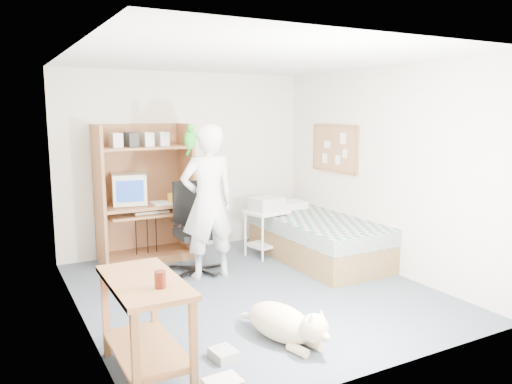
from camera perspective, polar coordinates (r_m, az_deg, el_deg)
floor at (r=5.65m, az=-0.34°, el=-11.14°), size 4.00×4.00×0.00m
wall_back at (r=7.15m, az=-7.96°, el=3.41°), size 3.60×0.02×2.50m
wall_right at (r=6.39m, az=14.04°, el=2.52°), size 0.02×4.00×2.50m
wall_left at (r=4.77m, az=-19.77°, el=0.04°), size 0.02×4.00×2.50m
ceiling at (r=5.32m, az=-0.36°, el=14.99°), size 3.60×4.00×0.02m
computer_hutch at (r=6.75m, az=-12.66°, el=-0.76°), size 1.20×0.63×1.80m
bed at (r=6.72m, az=6.99°, el=-5.29°), size 1.02×2.02×0.66m
side_desk at (r=3.88m, az=-12.52°, el=-13.31°), size 0.50×1.00×0.75m
corkboard at (r=7.04m, az=8.97°, el=4.93°), size 0.04×0.94×0.66m
office_chair at (r=6.24m, az=-6.94°, el=-5.45°), size 0.62×0.62×1.09m
person at (r=5.87m, az=-5.49°, el=-1.18°), size 0.68×0.46×1.82m
parrot at (r=5.72m, az=-7.52°, el=6.12°), size 0.13×0.23×0.37m
dog at (r=4.43m, az=3.32°, el=-14.72°), size 0.49×1.02×0.39m
printer_cart at (r=6.84m, az=1.22°, el=-3.85°), size 0.60×0.52×0.63m
printer at (r=6.77m, az=1.23°, el=-1.36°), size 0.48×0.40×0.18m
crt_monitor at (r=6.68m, az=-14.35°, el=0.37°), size 0.49×0.50×0.40m
keyboard at (r=6.64m, az=-11.91°, el=-2.22°), size 0.45×0.16×0.03m
pencil_cup at (r=6.76m, az=-9.76°, el=-0.65°), size 0.08×0.08×0.12m
drink_glass at (r=3.58m, az=-10.90°, el=-9.80°), size 0.08×0.08×0.12m
floor_box_b at (r=4.21m, az=-3.72°, el=-18.03°), size 0.20×0.24×0.08m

